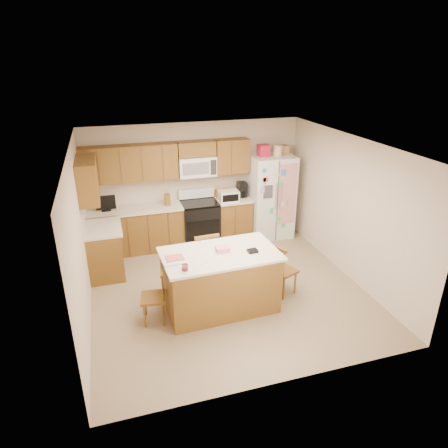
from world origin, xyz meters
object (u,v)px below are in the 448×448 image
object	(u,v)px
windsor_chair_back	(205,261)
windsor_chair_left	(155,297)
refrigerator	(270,196)
windsor_chair_right	(282,270)
stove	(200,222)
island	(220,280)

from	to	relation	value
windsor_chair_back	windsor_chair_left	bearing A→B (deg)	-141.99
refrigerator	windsor_chair_right	size ratio (longest dim) A/B	2.23
stove	refrigerator	world-z (taller)	refrigerator
island	windsor_chair_back	size ratio (longest dim) A/B	1.76
island	windsor_chair_back	distance (m)	0.70
refrigerator	windsor_chair_right	world-z (taller)	refrigerator
refrigerator	windsor_chair_back	bearing A→B (deg)	-138.77
windsor_chair_left	refrigerator	bearing A→B (deg)	40.18
refrigerator	island	bearing A→B (deg)	-127.73
stove	windsor_chair_back	bearing A→B (deg)	-100.71
stove	island	world-z (taller)	stove
stove	windsor_chair_right	distance (m)	2.48
refrigerator	windsor_chair_back	world-z (taller)	refrigerator
windsor_chair_back	windsor_chair_right	world-z (taller)	windsor_chair_back
island	windsor_chair_right	bearing A→B (deg)	4.58
refrigerator	stove	bearing A→B (deg)	177.70
windsor_chair_left	windsor_chair_back	xyz separation A→B (m)	(0.96, 0.75, 0.07)
stove	island	distance (m)	2.43
windsor_chair_right	windsor_chair_left	bearing A→B (deg)	-176.11
windsor_chair_right	refrigerator	bearing A→B (deg)	72.30
windsor_chair_back	windsor_chair_right	bearing A→B (deg)	-27.37
refrigerator	windsor_chair_right	bearing A→B (deg)	-107.70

